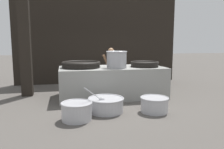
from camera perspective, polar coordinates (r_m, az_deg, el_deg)
ground_plane at (r=7.59m, az=0.00°, el=-5.71°), size 60.00×60.00×0.00m
back_wall at (r=10.23m, az=-3.58°, el=9.14°), size 7.47×0.24×4.01m
support_pillar at (r=8.08m, az=-21.83°, el=8.88°), size 0.36×0.36×4.01m
hearth_platform at (r=7.49m, az=0.00°, el=-1.93°), size 3.52×1.68×1.02m
giant_wok_near at (r=7.30m, az=-8.07°, el=2.63°), size 1.30×1.30×0.20m
giant_wok_far at (r=7.59m, az=8.50°, el=2.76°), size 0.97×0.97×0.19m
stock_pot at (r=7.13m, az=1.21°, el=4.03°), size 0.69×0.69×0.55m
cook at (r=8.70m, az=-0.33°, el=2.00°), size 0.45×0.65×1.64m
prep_bowl_vegetables at (r=5.86m, az=-1.59°, el=-7.70°), size 1.11×0.97×0.78m
prep_bowl_meat at (r=5.32m, az=-9.22°, el=-9.22°), size 0.75×0.75×0.43m
prep_bowl_extra at (r=5.96m, az=11.01°, el=-7.53°), size 0.75×0.75×0.41m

